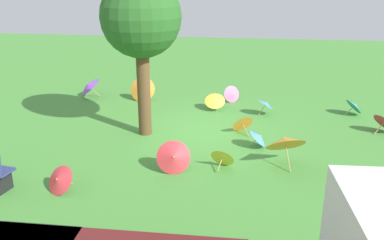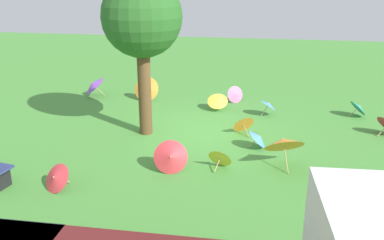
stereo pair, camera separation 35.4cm
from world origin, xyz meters
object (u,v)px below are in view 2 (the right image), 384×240
at_px(parasol_teal_0, 359,107).
at_px(parasol_red_4, 55,178).
at_px(parasol_blue_2, 269,104).
at_px(parasol_yellow_2, 220,157).
at_px(parasol_red_0, 171,157).
at_px(parasol_pink_1, 236,94).
at_px(parasol_orange_2, 243,123).
at_px(parasol_purple_0, 93,85).
at_px(shade_tree, 142,19).
at_px(parasol_orange_0, 284,143).
at_px(parasol_orange_3, 146,89).
at_px(parasol_yellow_0, 218,100).
at_px(parasol_blue_0, 259,138).

relative_size(parasol_teal_0, parasol_red_4, 0.97).
bearing_deg(parasol_blue_2, parasol_red_4, 53.13).
bearing_deg(parasol_yellow_2, parasol_red_0, 23.23).
bearing_deg(parasol_pink_1, parasol_orange_2, 98.34).
bearing_deg(parasol_purple_0, shade_tree, 131.93).
height_order(parasol_orange_0, parasol_orange_3, parasol_orange_0).
bearing_deg(parasol_orange_3, parasol_teal_0, 175.68).
distance_m(parasol_pink_1, parasol_blue_2, 1.74).
bearing_deg(parasol_purple_0, parasol_yellow_2, 135.72).
height_order(parasol_orange_3, parasol_blue_2, parasol_orange_3).
height_order(parasol_purple_0, parasol_red_4, parasol_purple_0).
height_order(parasol_teal_0, parasol_yellow_2, parasol_teal_0).
relative_size(parasol_teal_0, parasol_red_0, 0.87).
height_order(parasol_pink_1, parasol_yellow_2, parasol_pink_1).
distance_m(parasol_yellow_0, parasol_purple_0, 4.91).
xyz_separation_m(parasol_orange_2, parasol_yellow_2, (0.38, 2.41, -0.02)).
bearing_deg(shade_tree, parasol_orange_3, -73.63).
xyz_separation_m(parasol_blue_0, parasol_red_4, (4.17, 3.08, 0.00)).
relative_size(parasol_orange_0, parasol_blue_2, 1.52).
bearing_deg(shade_tree, parasol_pink_1, -123.38).
xyz_separation_m(parasol_purple_0, parasol_red_4, (-2.12, 7.02, -0.18)).
distance_m(parasol_red_0, parasol_purple_0, 7.21).
height_order(parasol_yellow_2, parasol_blue_2, parasol_blue_2).
bearing_deg(parasol_orange_2, parasol_teal_0, -149.10).
distance_m(parasol_red_0, parasol_orange_2, 3.25).
bearing_deg(parasol_purple_0, parasol_orange_3, 175.42).
xyz_separation_m(parasol_purple_0, parasol_yellow_2, (-5.43, 5.29, -0.20)).
xyz_separation_m(parasol_orange_2, parasol_yellow_0, (0.98, -2.00, 0.07)).
bearing_deg(parasol_yellow_0, parasol_orange_2, 116.22).
height_order(parasol_red_0, parasol_yellow_2, parasol_red_0).
xyz_separation_m(shade_tree, parasol_orange_3, (0.94, -3.22, -2.79)).
xyz_separation_m(parasol_teal_0, parasol_orange_2, (3.60, 2.16, -0.03)).
bearing_deg(parasol_red_0, parasol_red_4, 29.66).
relative_size(parasol_yellow_0, parasol_pink_1, 1.06).
height_order(parasol_orange_2, parasol_blue_2, parasol_blue_2).
height_order(parasol_teal_0, parasol_purple_0, parasol_purple_0).
bearing_deg(parasol_yellow_2, parasol_red_4, 27.60).
distance_m(shade_tree, parasol_blue_0, 4.42).
distance_m(parasol_blue_0, parasol_purple_0, 7.43).
bearing_deg(parasol_blue_2, parasol_orange_3, -12.36).
relative_size(shade_tree, parasol_orange_0, 3.73).
xyz_separation_m(parasol_yellow_0, parasol_blue_2, (-1.71, 0.26, 0.02)).
bearing_deg(parasol_orange_2, parasol_blue_0, 114.43).
bearing_deg(parasol_pink_1, parasol_blue_0, 102.77).
bearing_deg(parasol_yellow_0, parasol_red_0, 84.18).
bearing_deg(parasol_teal_0, parasol_pink_1, -12.08).
distance_m(parasol_yellow_0, parasol_yellow_2, 4.45).
relative_size(parasol_red_0, parasol_red_4, 1.11).
distance_m(parasol_red_0, parasol_blue_2, 5.12).
relative_size(parasol_pink_1, parasol_yellow_2, 1.03).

